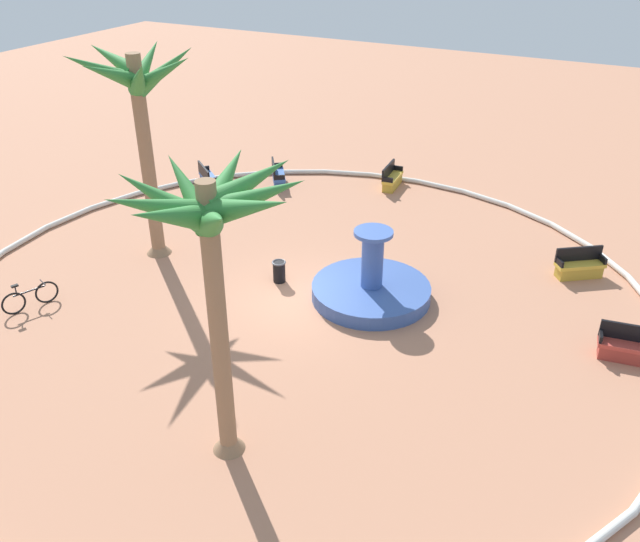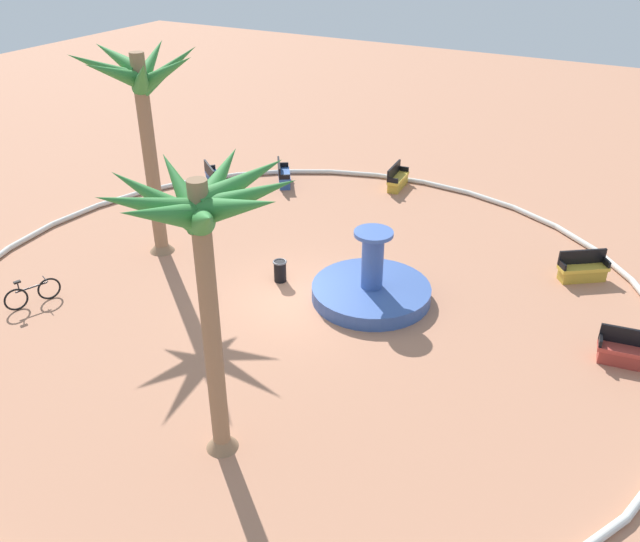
{
  "view_description": "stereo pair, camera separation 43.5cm",
  "coord_description": "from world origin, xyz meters",
  "px_view_note": "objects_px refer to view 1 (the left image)",
  "views": [
    {
      "loc": [
        15.24,
        8.64,
        10.88
      ],
      "look_at": [
        -0.34,
        0.59,
        1.0
      ],
      "focal_mm": 37.12,
      "sensor_mm": 36.0,
      "label": 1
    },
    {
      "loc": [
        15.04,
        9.02,
        10.88
      ],
      "look_at": [
        -0.34,
        0.59,
        1.0
      ],
      "focal_mm": 37.12,
      "sensor_mm": 36.0,
      "label": 2
    }
  ],
  "objects_px": {
    "bench_north": "(209,180)",
    "trash_bin": "(279,271)",
    "palm_tree_by_curb": "(139,101)",
    "bench_southwest": "(579,267)",
    "palm_tree_near_fountain": "(211,233)",
    "bicycle_red_frame": "(30,297)",
    "bench_southeast": "(392,180)",
    "bench_east": "(628,349)",
    "fountain": "(371,289)",
    "bench_west": "(278,177)"
  },
  "relations": [
    {
      "from": "bench_north",
      "to": "trash_bin",
      "type": "relative_size",
      "value": 2.14
    },
    {
      "from": "palm_tree_by_curb",
      "to": "bench_southwest",
      "type": "height_order",
      "value": "palm_tree_by_curb"
    },
    {
      "from": "palm_tree_near_fountain",
      "to": "bicycle_red_frame",
      "type": "distance_m",
      "value": 10.31
    },
    {
      "from": "palm_tree_by_curb",
      "to": "bench_southeast",
      "type": "relative_size",
      "value": 4.34
    },
    {
      "from": "palm_tree_near_fountain",
      "to": "bench_east",
      "type": "bearing_deg",
      "value": 135.28
    },
    {
      "from": "palm_tree_near_fountain",
      "to": "bicycle_red_frame",
      "type": "height_order",
      "value": "palm_tree_near_fountain"
    },
    {
      "from": "fountain",
      "to": "bench_southeast",
      "type": "distance_m",
      "value": 9.25
    },
    {
      "from": "palm_tree_near_fountain",
      "to": "bench_southwest",
      "type": "bearing_deg",
      "value": 154.02
    },
    {
      "from": "palm_tree_by_curb",
      "to": "bench_southeast",
      "type": "xyz_separation_m",
      "value": [
        -9.47,
        4.99,
        -5.03
      ]
    },
    {
      "from": "fountain",
      "to": "bench_southwest",
      "type": "bearing_deg",
      "value": 128.34
    },
    {
      "from": "bench_west",
      "to": "bench_southeast",
      "type": "height_order",
      "value": "same"
    },
    {
      "from": "bench_east",
      "to": "palm_tree_near_fountain",
      "type": "bearing_deg",
      "value": -44.72
    },
    {
      "from": "fountain",
      "to": "palm_tree_near_fountain",
      "type": "distance_m",
      "value": 9.05
    },
    {
      "from": "bicycle_red_frame",
      "to": "fountain",
      "type": "bearing_deg",
      "value": 120.54
    },
    {
      "from": "palm_tree_by_curb",
      "to": "bench_west",
      "type": "distance_m",
      "value": 9.03
    },
    {
      "from": "bicycle_red_frame",
      "to": "bench_north",
      "type": "bearing_deg",
      "value": -175.12
    },
    {
      "from": "fountain",
      "to": "bench_east",
      "type": "height_order",
      "value": "fountain"
    },
    {
      "from": "bench_west",
      "to": "trash_bin",
      "type": "bearing_deg",
      "value": 30.74
    },
    {
      "from": "fountain",
      "to": "palm_tree_by_curb",
      "type": "xyz_separation_m",
      "value": [
        0.66,
        -7.84,
        5.05
      ]
    },
    {
      "from": "bench_east",
      "to": "bench_north",
      "type": "xyz_separation_m",
      "value": [
        -4.86,
        -17.24,
        0.0
      ]
    },
    {
      "from": "bench_east",
      "to": "bicycle_red_frame",
      "type": "xyz_separation_m",
      "value": [
        5.54,
        -16.35,
        0.04
      ]
    },
    {
      "from": "palm_tree_near_fountain",
      "to": "bench_east",
      "type": "distance_m",
      "value": 12.0
    },
    {
      "from": "bench_north",
      "to": "bench_southwest",
      "type": "height_order",
      "value": "same"
    },
    {
      "from": "bench_southwest",
      "to": "bench_north",
      "type": "bearing_deg",
      "value": -92.8
    },
    {
      "from": "trash_bin",
      "to": "bench_east",
      "type": "bearing_deg",
      "value": 93.74
    },
    {
      "from": "palm_tree_near_fountain",
      "to": "bench_southwest",
      "type": "relative_size",
      "value": 4.25
    },
    {
      "from": "fountain",
      "to": "bench_east",
      "type": "bearing_deg",
      "value": 92.05
    },
    {
      "from": "bench_north",
      "to": "bench_southeast",
      "type": "bearing_deg",
      "value": 117.79
    },
    {
      "from": "palm_tree_by_curb",
      "to": "bicycle_red_frame",
      "type": "relative_size",
      "value": 4.38
    },
    {
      "from": "palm_tree_near_fountain",
      "to": "bench_west",
      "type": "distance_m",
      "value": 16.76
    },
    {
      "from": "palm_tree_by_curb",
      "to": "bench_north",
      "type": "height_order",
      "value": "palm_tree_by_curb"
    },
    {
      "from": "palm_tree_by_curb",
      "to": "bench_west",
      "type": "height_order",
      "value": "palm_tree_by_curb"
    },
    {
      "from": "bicycle_red_frame",
      "to": "palm_tree_near_fountain",
      "type": "bearing_deg",
      "value": 75.96
    },
    {
      "from": "bench_southeast",
      "to": "bench_southwest",
      "type": "distance_m",
      "value": 9.48
    },
    {
      "from": "trash_bin",
      "to": "palm_tree_by_curb",
      "type": "bearing_deg",
      "value": -87.07
    },
    {
      "from": "bench_west",
      "to": "bench_north",
      "type": "relative_size",
      "value": 1.03
    },
    {
      "from": "bench_west",
      "to": "bench_southwest",
      "type": "bearing_deg",
      "value": 79.26
    },
    {
      "from": "bench_west",
      "to": "bicycle_red_frame",
      "type": "height_order",
      "value": "bench_west"
    },
    {
      "from": "palm_tree_near_fountain",
      "to": "fountain",
      "type": "bearing_deg",
      "value": 178.23
    },
    {
      "from": "fountain",
      "to": "trash_bin",
      "type": "bearing_deg",
      "value": -82.2
    },
    {
      "from": "bench_southwest",
      "to": "trash_bin",
      "type": "xyz_separation_m",
      "value": [
        4.8,
        -8.59,
        0.04
      ]
    },
    {
      "from": "bench_east",
      "to": "bench_west",
      "type": "bearing_deg",
      "value": -113.93
    },
    {
      "from": "palm_tree_near_fountain",
      "to": "palm_tree_by_curb",
      "type": "xyz_separation_m",
      "value": [
        -6.79,
        -7.61,
        -0.08
      ]
    },
    {
      "from": "palm_tree_near_fountain",
      "to": "trash_bin",
      "type": "height_order",
      "value": "palm_tree_near_fountain"
    },
    {
      "from": "palm_tree_by_curb",
      "to": "bench_east",
      "type": "bearing_deg",
      "value": 93.49
    },
    {
      "from": "bench_west",
      "to": "trash_bin",
      "type": "distance_m",
      "value": 8.43
    },
    {
      "from": "fountain",
      "to": "bench_southwest",
      "type": "xyz_separation_m",
      "value": [
        -4.38,
        5.53,
        0.02
      ]
    },
    {
      "from": "bench_east",
      "to": "bench_west",
      "type": "distance_m",
      "value": 16.17
    },
    {
      "from": "fountain",
      "to": "bench_southeast",
      "type": "xyz_separation_m",
      "value": [
        -8.81,
        -2.85,
        0.02
      ]
    },
    {
      "from": "palm_tree_near_fountain",
      "to": "bench_east",
      "type": "height_order",
      "value": "palm_tree_near_fountain"
    }
  ]
}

